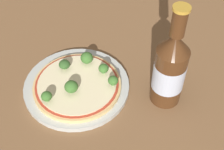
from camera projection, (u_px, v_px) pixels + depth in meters
name	position (u px, v px, depth m)	size (l,w,h in m)	color
ground_plane	(72.00, 83.00, 0.74)	(3.00, 3.00, 0.00)	brown
plate	(77.00, 86.00, 0.72)	(0.24, 0.24, 0.01)	#B2B7B2
pizza	(77.00, 85.00, 0.71)	(0.20, 0.20, 0.01)	tan
broccoli_floret_0	(71.00, 87.00, 0.67)	(0.03, 0.03, 0.03)	#6B8E51
broccoli_floret_1	(64.00, 64.00, 0.72)	(0.03, 0.03, 0.02)	#6B8E51
broccoli_floret_2	(104.00, 69.00, 0.71)	(0.02, 0.02, 0.03)	#6B8E51
broccoli_floret_3	(113.00, 81.00, 0.69)	(0.02, 0.02, 0.03)	#6B8E51
broccoli_floret_4	(47.00, 96.00, 0.66)	(0.02, 0.02, 0.03)	#6B8E51
broccoli_floret_5	(87.00, 58.00, 0.74)	(0.03, 0.03, 0.03)	#6B8E51
beer_bottle	(170.00, 69.00, 0.64)	(0.07, 0.07, 0.24)	#472814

